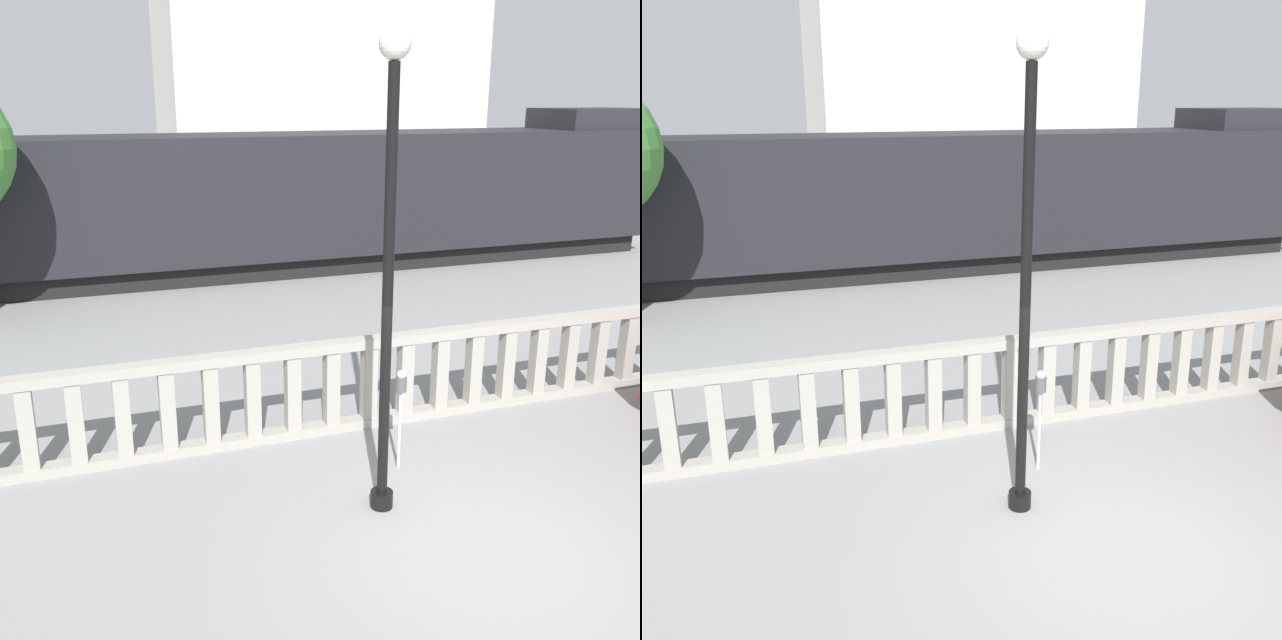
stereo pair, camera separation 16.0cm
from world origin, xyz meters
TOP-DOWN VIEW (x-y plane):
  - ground_plane at (0.00, 0.00)m, footprint 160.00×160.00m
  - balustrade at (0.00, 3.22)m, footprint 16.91×0.24m
  - lamppost at (-0.70, 1.13)m, footprint 0.33×0.33m
  - parking_meter at (-0.12, 1.91)m, footprint 0.14×0.14m
  - train_near at (-1.34, 13.13)m, footprint 29.08×2.73m
  - building_block at (6.84, 25.51)m, footprint 13.38×6.41m

SIDE VIEW (x-z plane):
  - ground_plane at x=0.00m, z-range 0.00..0.00m
  - balustrade at x=0.00m, z-range 0.00..1.38m
  - parking_meter at x=-0.12m, z-range 0.38..1.76m
  - train_near at x=-1.34m, z-range -0.22..4.11m
  - lamppost at x=-0.70m, z-range 0.37..5.71m
  - building_block at x=6.84m, z-range 0.00..14.64m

